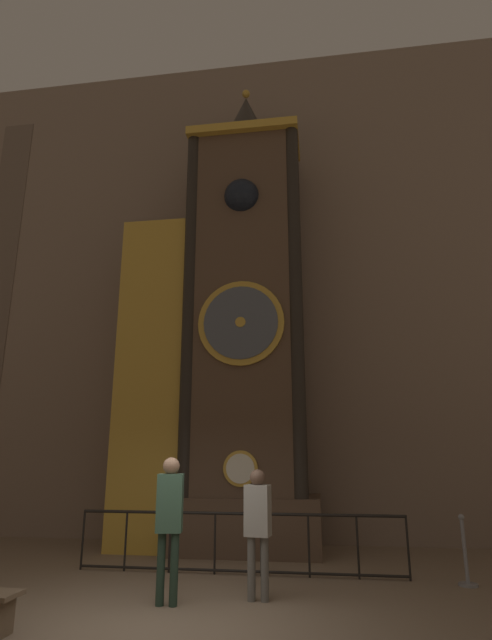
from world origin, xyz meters
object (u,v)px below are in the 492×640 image
Objects in this scene: clock_tower at (223,334)px; stanchion_post at (466,562)px; visitor_near at (170,513)px; visitor_far at (258,520)px.

clock_tower reaches higher than stanchion_post.
clock_tower is 5.88× the size of visitor_near.
visitor_near is at bearing -89.56° from clock_tower.
clock_tower reaches higher than visitor_near.
visitor_near is at bearing -158.49° from stanchion_post.
visitor_far is (1.15, 0.38, -0.11)m from visitor_near.
clock_tower is at bearing 153.54° from stanchion_post.
clock_tower is 6.46× the size of visitor_far.
stanchion_post is (2.98, 1.25, -0.69)m from visitor_far.
visitor_near is (0.03, -3.69, -3.36)m from clock_tower.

